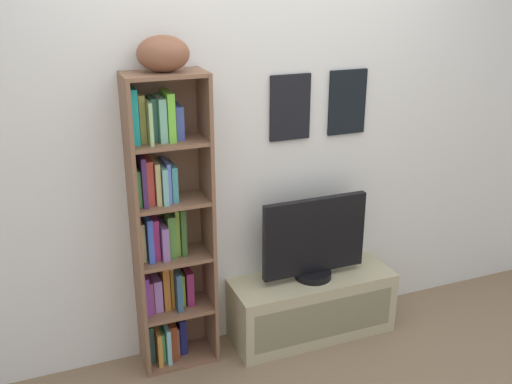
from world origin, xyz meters
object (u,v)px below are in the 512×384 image
object	(u,v)px
bookshelf	(166,230)
tv_stand	(312,306)
football	(163,54)
television	(314,240)

from	to	relation	value
bookshelf	tv_stand	bearing A→B (deg)	-5.70
football	tv_stand	distance (m)	1.76
bookshelf	television	xyz separation A→B (m)	(0.86, -0.08, -0.18)
television	bookshelf	bearing A→B (deg)	174.37
tv_stand	football	bearing A→B (deg)	176.03
bookshelf	television	bearing A→B (deg)	-5.63
bookshelf	football	size ratio (longest dim) A/B	6.46
bookshelf	football	bearing A→B (deg)	-41.70
bookshelf	football	distance (m)	0.93
football	tv_stand	size ratio (longest dim) A/B	0.26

